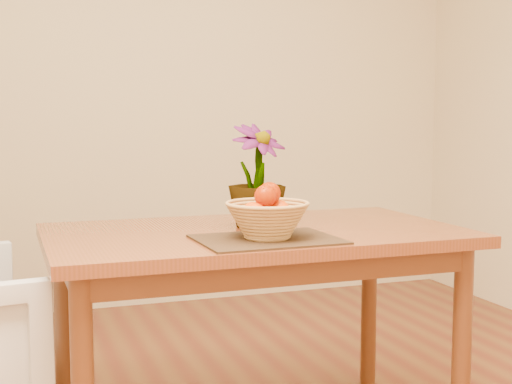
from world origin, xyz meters
name	(u,v)px	position (x,y,z in m)	size (l,w,h in m)	color
wall_back	(144,80)	(0.00, 2.25, 1.35)	(4.00, 0.02, 2.70)	beige
table	(255,255)	(0.00, 0.30, 0.66)	(1.40, 0.80, 0.75)	brown
placemat	(267,239)	(-0.04, 0.08, 0.75)	(0.43, 0.32, 0.01)	#362213
wicker_basket	(267,222)	(-0.04, 0.08, 0.81)	(0.26, 0.26, 0.11)	tan
orange_pile	(267,204)	(-0.04, 0.08, 0.86)	(0.17, 0.17, 0.13)	#F23B03
potted_plant	(257,176)	(0.02, 0.34, 0.93)	(0.20, 0.20, 0.36)	#1D4413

